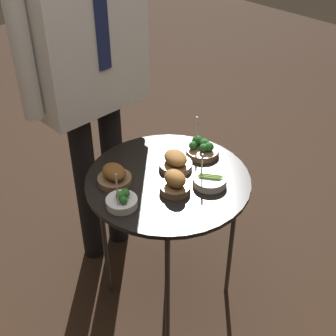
{
  "coord_description": "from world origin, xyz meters",
  "views": [
    {
      "loc": [
        -1.03,
        -1.05,
        1.79
      ],
      "look_at": [
        0.0,
        0.0,
        0.73
      ],
      "focal_mm": 50.0,
      "sensor_mm": 36.0,
      "label": 1
    }
  ],
  "objects_px": {
    "bowl_asparagus_mid_right": "(210,180)",
    "bowl_roast_back_left": "(114,176)",
    "bowl_broccoli_front_center": "(202,149)",
    "waiter_figure": "(87,53)",
    "bowl_broccoli_front_left": "(123,201)",
    "serving_cart": "(168,188)",
    "bowl_roast_front_right": "(176,162)",
    "bowl_roast_center": "(175,183)"
  },
  "relations": [
    {
      "from": "bowl_roast_center",
      "to": "bowl_roast_front_right",
      "type": "bearing_deg",
      "value": 43.99
    },
    {
      "from": "bowl_broccoli_front_center",
      "to": "waiter_figure",
      "type": "xyz_separation_m",
      "value": [
        -0.23,
        0.43,
        0.37
      ]
    },
    {
      "from": "bowl_broccoli_front_center",
      "to": "bowl_asparagus_mid_right",
      "type": "bearing_deg",
      "value": -129.94
    },
    {
      "from": "serving_cart",
      "to": "bowl_roast_back_left",
      "type": "xyz_separation_m",
      "value": [
        -0.17,
        0.13,
        0.08
      ]
    },
    {
      "from": "bowl_broccoli_front_left",
      "to": "bowl_roast_center",
      "type": "height_order",
      "value": "bowl_broccoli_front_left"
    },
    {
      "from": "bowl_roast_back_left",
      "to": "waiter_figure",
      "type": "height_order",
      "value": "waiter_figure"
    },
    {
      "from": "bowl_roast_front_right",
      "to": "bowl_roast_back_left",
      "type": "distance_m",
      "value": 0.26
    },
    {
      "from": "bowl_roast_front_right",
      "to": "bowl_roast_back_left",
      "type": "xyz_separation_m",
      "value": [
        -0.24,
        0.1,
        0.0
      ]
    },
    {
      "from": "serving_cart",
      "to": "bowl_roast_front_right",
      "type": "distance_m",
      "value": 0.11
    },
    {
      "from": "bowl_broccoli_front_center",
      "to": "bowl_broccoli_front_left",
      "type": "bearing_deg",
      "value": -176.73
    },
    {
      "from": "bowl_asparagus_mid_right",
      "to": "waiter_figure",
      "type": "xyz_separation_m",
      "value": [
        -0.1,
        0.59,
        0.38
      ]
    },
    {
      "from": "serving_cart",
      "to": "bowl_roast_center",
      "type": "distance_m",
      "value": 0.12
    },
    {
      "from": "bowl_roast_front_right",
      "to": "bowl_roast_back_left",
      "type": "bearing_deg",
      "value": 157.76
    },
    {
      "from": "bowl_roast_front_right",
      "to": "bowl_broccoli_front_center",
      "type": "distance_m",
      "value": 0.15
    },
    {
      "from": "bowl_asparagus_mid_right",
      "to": "bowl_roast_back_left",
      "type": "height_order",
      "value": "bowl_asparagus_mid_right"
    },
    {
      "from": "serving_cart",
      "to": "waiter_figure",
      "type": "height_order",
      "value": "waiter_figure"
    },
    {
      "from": "bowl_roast_front_right",
      "to": "bowl_roast_center",
      "type": "xyz_separation_m",
      "value": [
        -0.11,
        -0.1,
        0.01
      ]
    },
    {
      "from": "bowl_roast_front_right",
      "to": "bowl_roast_back_left",
      "type": "relative_size",
      "value": 1.01
    },
    {
      "from": "bowl_roast_center",
      "to": "bowl_asparagus_mid_right",
      "type": "distance_m",
      "value": 0.14
    },
    {
      "from": "serving_cart",
      "to": "bowl_asparagus_mid_right",
      "type": "distance_m",
      "value": 0.18
    },
    {
      "from": "bowl_broccoli_front_left",
      "to": "waiter_figure",
      "type": "relative_size",
      "value": 0.1
    },
    {
      "from": "serving_cart",
      "to": "waiter_figure",
      "type": "xyz_separation_m",
      "value": [
        -0.01,
        0.45,
        0.44
      ]
    },
    {
      "from": "bowl_broccoli_front_left",
      "to": "bowl_roast_back_left",
      "type": "relative_size",
      "value": 1.27
    },
    {
      "from": "bowl_asparagus_mid_right",
      "to": "bowl_roast_front_right",
      "type": "bearing_deg",
      "value": 96.18
    },
    {
      "from": "bowl_roast_back_left",
      "to": "serving_cart",
      "type": "bearing_deg",
      "value": -37.04
    },
    {
      "from": "serving_cart",
      "to": "waiter_figure",
      "type": "relative_size",
      "value": 0.4
    },
    {
      "from": "bowl_roast_front_right",
      "to": "bowl_broccoli_front_left",
      "type": "distance_m",
      "value": 0.31
    },
    {
      "from": "bowl_roast_front_right",
      "to": "bowl_roast_center",
      "type": "distance_m",
      "value": 0.15
    },
    {
      "from": "bowl_roast_front_right",
      "to": "bowl_asparagus_mid_right",
      "type": "bearing_deg",
      "value": -83.82
    },
    {
      "from": "bowl_roast_front_right",
      "to": "bowl_asparagus_mid_right",
      "type": "relative_size",
      "value": 1.03
    },
    {
      "from": "serving_cart",
      "to": "bowl_roast_front_right",
      "type": "xyz_separation_m",
      "value": [
        0.07,
        0.03,
        0.08
      ]
    },
    {
      "from": "bowl_broccoli_front_center",
      "to": "waiter_figure",
      "type": "height_order",
      "value": "waiter_figure"
    },
    {
      "from": "bowl_asparagus_mid_right",
      "to": "bowl_roast_back_left",
      "type": "distance_m",
      "value": 0.37
    },
    {
      "from": "bowl_roast_front_right",
      "to": "bowl_broccoli_front_left",
      "type": "relative_size",
      "value": 0.8
    },
    {
      "from": "bowl_broccoli_front_left",
      "to": "bowl_roast_back_left",
      "type": "height_order",
      "value": "bowl_broccoli_front_left"
    },
    {
      "from": "bowl_roast_center",
      "to": "waiter_figure",
      "type": "relative_size",
      "value": 0.07
    },
    {
      "from": "bowl_asparagus_mid_right",
      "to": "bowl_roast_back_left",
      "type": "bearing_deg",
      "value": 134.08
    },
    {
      "from": "bowl_roast_back_left",
      "to": "bowl_roast_front_right",
      "type": "bearing_deg",
      "value": -22.24
    },
    {
      "from": "serving_cart",
      "to": "bowl_asparagus_mid_right",
      "type": "xyz_separation_m",
      "value": [
        0.09,
        -0.14,
        0.07
      ]
    },
    {
      "from": "bowl_roast_front_right",
      "to": "waiter_figure",
      "type": "relative_size",
      "value": 0.08
    },
    {
      "from": "serving_cart",
      "to": "bowl_broccoli_front_center",
      "type": "distance_m",
      "value": 0.24
    },
    {
      "from": "serving_cart",
      "to": "bowl_roast_back_left",
      "type": "height_order",
      "value": "bowl_roast_back_left"
    }
  ]
}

